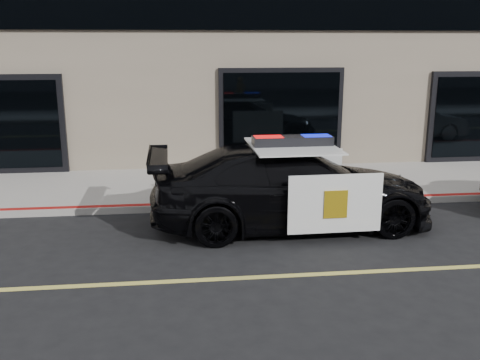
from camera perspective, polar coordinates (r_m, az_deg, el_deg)
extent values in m
plane|color=black|center=(9.18, 18.83, -9.00)|extent=(120.00, 120.00, 0.00)
cube|color=gray|center=(13.81, 9.69, -0.26)|extent=(60.00, 3.50, 0.15)
imported|color=black|center=(10.50, 5.49, -0.71)|extent=(2.42, 5.58, 1.60)
cube|color=white|center=(9.59, 10.12, -2.52)|extent=(1.71, 0.07, 1.07)
cube|color=white|center=(11.71, 6.78, 0.71)|extent=(1.71, 0.07, 1.07)
cube|color=white|center=(10.32, 5.60, 3.65)|extent=(1.63, 1.94, 0.03)
cube|color=gold|center=(9.56, 10.18, -2.58)|extent=(0.43, 0.02, 0.51)
cube|color=black|center=(10.30, 5.61, 4.16)|extent=(1.54, 0.42, 0.19)
cube|color=red|center=(10.21, 3.06, 4.19)|extent=(0.54, 0.36, 0.17)
cube|color=#0C19CC|center=(10.42, 8.12, 4.27)|extent=(0.54, 0.36, 0.17)
cylinder|color=silver|center=(12.33, -5.88, -1.38)|extent=(0.32, 0.32, 0.07)
cylinder|color=silver|center=(12.26, -5.91, -0.23)|extent=(0.23, 0.23, 0.44)
cylinder|color=silver|center=(12.21, -5.94, 0.86)|extent=(0.27, 0.27, 0.05)
sphere|color=silver|center=(12.19, -5.95, 1.10)|extent=(0.20, 0.20, 0.20)
cylinder|color=silver|center=(12.17, -5.96, 1.50)|extent=(0.06, 0.06, 0.06)
cylinder|color=silver|center=(12.39, -5.93, 0.22)|extent=(0.11, 0.11, 0.11)
cylinder|color=silver|center=(12.10, -5.91, -0.12)|extent=(0.11, 0.11, 0.11)
cylinder|color=silver|center=(12.09, -5.90, -0.44)|extent=(0.15, 0.12, 0.15)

